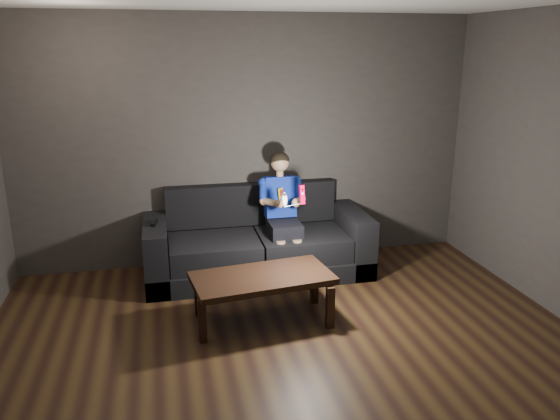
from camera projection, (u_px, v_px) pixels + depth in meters
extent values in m
plane|color=black|center=(306.00, 382.00, 3.99)|extent=(5.00, 5.00, 0.00)
cube|color=#3B3534|center=(248.00, 142.00, 5.94)|extent=(5.00, 0.04, 2.70)
cube|color=black|center=(258.00, 264.00, 5.89)|extent=(2.35, 1.01, 0.20)
cube|color=black|center=(214.00, 251.00, 5.63)|extent=(0.92, 0.71, 0.25)
cube|color=black|center=(302.00, 244.00, 5.83)|extent=(0.92, 0.71, 0.25)
cube|color=black|center=(251.00, 203.00, 6.09)|extent=(1.88, 0.23, 0.46)
cube|color=black|center=(156.00, 252.00, 5.61)|extent=(0.23, 1.01, 0.64)
cube|color=black|center=(351.00, 238.00, 6.05)|extent=(0.23, 1.01, 0.64)
cube|color=black|center=(284.00, 229.00, 5.71)|extent=(0.32, 0.41, 0.15)
cube|color=#033791|center=(280.00, 197.00, 5.82)|extent=(0.32, 0.23, 0.45)
cube|color=yellow|center=(282.00, 193.00, 5.72)|extent=(0.10, 0.10, 0.11)
cube|color=#A8291B|center=(282.00, 193.00, 5.72)|extent=(0.06, 0.06, 0.07)
cylinder|color=tan|center=(280.00, 174.00, 5.75)|extent=(0.08, 0.08, 0.06)
sphere|color=tan|center=(280.00, 162.00, 5.72)|extent=(0.19, 0.19, 0.19)
ellipsoid|color=black|center=(280.00, 160.00, 5.72)|extent=(0.21, 0.21, 0.17)
cylinder|color=#033791|center=(263.00, 192.00, 5.69)|extent=(0.09, 0.24, 0.21)
cylinder|color=#033791|center=(300.00, 190.00, 5.78)|extent=(0.09, 0.24, 0.21)
cylinder|color=tan|center=(272.00, 200.00, 5.56)|extent=(0.15, 0.26, 0.11)
cylinder|color=tan|center=(299.00, 199.00, 5.62)|extent=(0.15, 0.26, 0.11)
sphere|color=tan|center=(279.00, 204.00, 5.48)|extent=(0.09, 0.09, 0.09)
sphere|color=tan|center=(296.00, 203.00, 5.51)|extent=(0.09, 0.09, 0.09)
cylinder|color=tan|center=(281.00, 258.00, 5.56)|extent=(0.10, 0.10, 0.37)
cylinder|color=tan|center=(297.00, 257.00, 5.59)|extent=(0.10, 0.10, 0.37)
cube|color=red|center=(302.00, 195.00, 5.26)|extent=(0.05, 0.07, 0.19)
cube|color=maroon|center=(303.00, 190.00, 5.22)|extent=(0.03, 0.01, 0.03)
cylinder|color=white|center=(303.00, 196.00, 5.24)|extent=(0.02, 0.01, 0.02)
ellipsoid|color=white|center=(284.00, 199.00, 5.24)|extent=(0.06, 0.09, 0.15)
cylinder|color=black|center=(285.00, 195.00, 5.19)|extent=(0.03, 0.01, 0.03)
cube|color=black|center=(154.00, 223.00, 5.47)|extent=(0.07, 0.16, 0.03)
cube|color=black|center=(154.00, 220.00, 5.51)|extent=(0.02, 0.02, 0.00)
cube|color=black|center=(262.00, 278.00, 4.77)|extent=(1.28, 0.76, 0.05)
cube|color=black|center=(202.00, 320.00, 4.49)|extent=(0.07, 0.07, 0.38)
cube|color=black|center=(330.00, 307.00, 4.71)|extent=(0.07, 0.07, 0.38)
cube|color=black|center=(198.00, 295.00, 4.95)|extent=(0.07, 0.07, 0.38)
cube|color=black|center=(314.00, 284.00, 5.17)|extent=(0.07, 0.07, 0.38)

